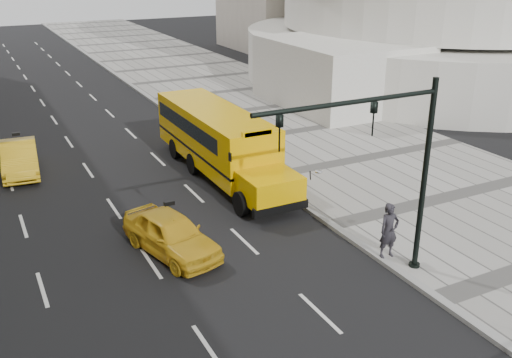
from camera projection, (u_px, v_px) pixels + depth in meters
name	position (u px, v px, depth m)	size (l,w,h in m)	color
ground	(138.00, 204.00, 23.77)	(140.00, 140.00, 0.00)	black
sidewalk_museum	(369.00, 158.00, 28.85)	(12.00, 140.00, 0.15)	#999791
curb_museum	(265.00, 178.00, 26.30)	(0.30, 140.00, 0.15)	gray
school_bus	(217.00, 136.00, 26.64)	(2.96, 11.56, 3.19)	#E8AA00
taxi_near	(171.00, 234.00, 19.64)	(1.73, 4.31, 1.47)	gold
taxi_far	(20.00, 158.00, 26.89)	(1.58, 4.53, 1.49)	gold
pedestrian	(389.00, 231.00, 19.03)	(0.70, 0.46, 1.93)	#28262C
traffic_signal	(391.00, 160.00, 16.72)	(6.18, 0.36, 6.40)	black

